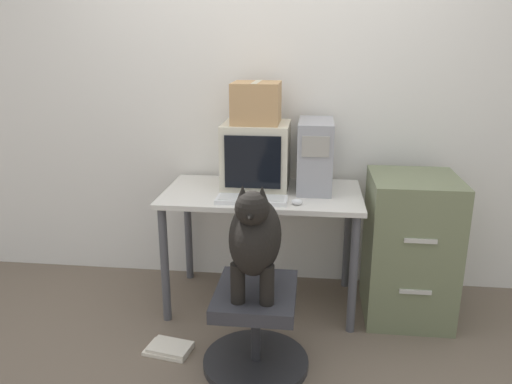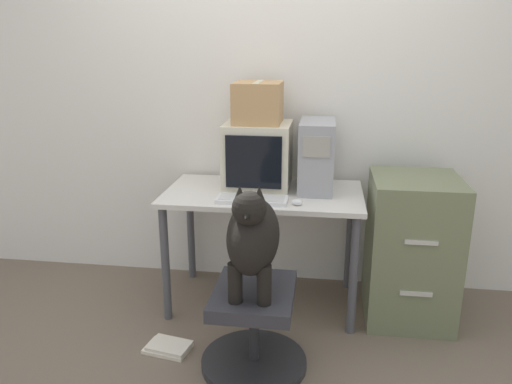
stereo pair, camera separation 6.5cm
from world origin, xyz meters
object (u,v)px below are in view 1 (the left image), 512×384
Objects in this scene: filing_cabinet at (409,247)px; cardboard_box at (256,103)px; pc_tower at (315,155)px; keyboard at (252,199)px; book_stack_floor at (169,348)px; office_chair at (256,328)px; crt_monitor at (256,155)px; dog at (255,235)px.

filing_cabinet is 2.83× the size of cardboard_box.
pc_tower is 0.51m from keyboard.
book_stack_floor is (-1.35, -0.58, -0.42)m from filing_cabinet.
keyboard is 0.74× the size of office_chair.
cardboard_box is at bearing 61.25° from book_stack_floor.
pc_tower is at bearing -2.15° from cardboard_box.
pc_tower is 0.80m from filing_cabinet.
keyboard is (-0.35, -0.31, -0.20)m from pc_tower.
crt_monitor is at bearing 91.81° from keyboard.
filing_cabinet is 1.27m from cardboard_box.
cardboard_box is (-0.95, 0.15, 0.84)m from filing_cabinet.
crt_monitor is at bearing 61.12° from book_stack_floor.
cardboard_box reaches higher than crt_monitor.
crt_monitor reaches higher than filing_cabinet.
pc_tower is at bearing 167.11° from filing_cabinet.
filing_cabinet is at bearing 36.75° from office_chair.
pc_tower is (0.36, -0.01, 0.01)m from crt_monitor.
keyboard is 0.94m from book_stack_floor.
office_chair is at bearing -80.50° from keyboard.
pc_tower is 0.88m from dog.
keyboard is 0.50m from dog.
office_chair reaches higher than book_stack_floor.
filing_cabinet is (0.95, -0.14, -0.51)m from crt_monitor.
crt_monitor is 1.30× the size of cardboard_box.
dog is at bearing -90.00° from office_chair.
dog is 2.14× the size of book_stack_floor.
office_chair is 1.32m from cardboard_box.
filing_cabinet is at bearing 23.24° from book_stack_floor.
dog is 0.88m from book_stack_floor.
cardboard_box is (-0.09, 0.79, 1.05)m from office_chair.
filing_cabinet is at bearing 38.06° from dog.
crt_monitor reaches higher than book_stack_floor.
keyboard is (0.01, -0.32, -0.19)m from crt_monitor.
dog reaches higher than keyboard.
pc_tower is 1.05× the size of keyboard.
book_stack_floor is (-0.76, -0.71, -0.95)m from pc_tower.
book_stack_floor is at bearing -156.76° from filing_cabinet.
dog is (0.00, -0.03, 0.52)m from office_chair.
crt_monitor is at bearing 171.39° from filing_cabinet.
cardboard_box reaches higher than keyboard.
keyboard is 1.51× the size of book_stack_floor.
crt_monitor is 1.08m from office_chair.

